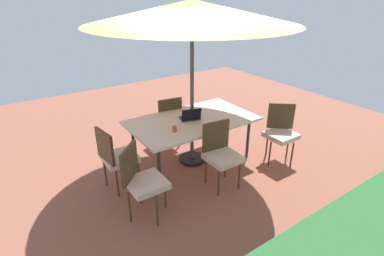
# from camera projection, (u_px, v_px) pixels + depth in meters

# --- Properties ---
(ground_plane) EXTENTS (10.00, 10.00, 0.02)m
(ground_plane) POSITION_uv_depth(u_px,v_px,m) (192.00, 161.00, 5.23)
(ground_plane) COLOR #935442
(dining_table) EXTENTS (2.04, 1.19, 0.78)m
(dining_table) POSITION_uv_depth(u_px,v_px,m) (192.00, 122.00, 4.92)
(dining_table) COLOR silver
(dining_table) RESTS_ON ground_plane
(patio_umbrella) EXTENTS (3.09, 3.09, 2.59)m
(patio_umbrella) POSITION_uv_depth(u_px,v_px,m) (192.00, 13.00, 4.22)
(patio_umbrella) COLOR #4C4C4C
(patio_umbrella) RESTS_ON ground_plane
(chair_south) EXTENTS (0.48, 0.49, 0.98)m
(chair_south) POSITION_uv_depth(u_px,v_px,m) (168.00, 119.00, 5.50)
(chair_south) COLOR beige
(chair_south) RESTS_ON ground_plane
(chair_east) EXTENTS (0.49, 0.48, 0.98)m
(chair_east) POSITION_uv_depth(u_px,v_px,m) (116.00, 155.00, 4.28)
(chair_east) COLOR beige
(chair_east) RESTS_ON ground_plane
(chair_northeast) EXTENTS (0.59, 0.59, 0.98)m
(chair_northeast) POSITION_uv_depth(u_px,v_px,m) (142.00, 179.00, 3.76)
(chair_northeast) COLOR beige
(chair_northeast) RESTS_ON ground_plane
(chair_northwest) EXTENTS (0.58, 0.59, 0.98)m
(chair_northwest) POSITION_uv_depth(u_px,v_px,m) (281.00, 130.00, 5.05)
(chair_northwest) COLOR beige
(chair_northwest) RESTS_ON ground_plane
(chair_north) EXTENTS (0.47, 0.48, 0.98)m
(chair_north) POSITION_uv_depth(u_px,v_px,m) (221.00, 152.00, 4.37)
(chair_north) COLOR beige
(chair_north) RESTS_ON ground_plane
(laptop) EXTENTS (0.38, 0.33, 0.21)m
(laptop) POSITION_uv_depth(u_px,v_px,m) (190.00, 117.00, 4.88)
(laptop) COLOR #2D2D33
(laptop) RESTS_ON dining_table
(cup) EXTENTS (0.07, 0.07, 0.09)m
(cup) POSITION_uv_depth(u_px,v_px,m) (175.00, 129.00, 4.47)
(cup) COLOR #CC4C33
(cup) RESTS_ON dining_table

